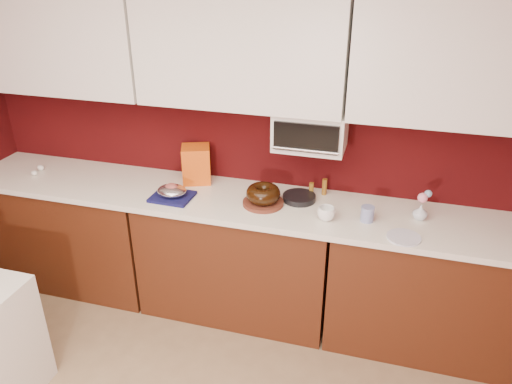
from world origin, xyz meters
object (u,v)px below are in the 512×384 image
object	(u,v)px
foil_ham_nest	(172,191)
blue_jar	(367,214)
pandoro_box	(196,164)
toaster_oven	(311,130)
bundt_cake	(263,194)
flower_vase	(420,211)
coffee_mug	(326,212)

from	to	relation	value
foil_ham_nest	blue_jar	world-z (taller)	blue_jar
foil_ham_nest	pandoro_box	xyz separation A→B (m)	(0.06, 0.30, 0.08)
toaster_oven	pandoro_box	world-z (taller)	toaster_oven
toaster_oven	bundt_cake	size ratio (longest dim) A/B	2.00
flower_vase	bundt_cake	bearing A→B (deg)	-175.31
coffee_mug	blue_jar	distance (m)	0.25
pandoro_box	coffee_mug	world-z (taller)	pandoro_box
foil_ham_nest	blue_jar	xyz separation A→B (m)	(1.28, 0.05, -0.01)
pandoro_box	bundt_cake	bearing A→B (deg)	-42.75
pandoro_box	blue_jar	distance (m)	1.25
bundt_cake	foil_ham_nest	distance (m)	0.62
toaster_oven	foil_ham_nest	size ratio (longest dim) A/B	2.25
toaster_oven	blue_jar	size ratio (longest dim) A/B	4.62
bundt_cake	pandoro_box	xyz separation A→B (m)	(-0.55, 0.22, 0.05)
foil_ham_nest	toaster_oven	bearing A→B (deg)	17.63
bundt_cake	coffee_mug	world-z (taller)	bundt_cake
coffee_mug	flower_vase	distance (m)	0.58
pandoro_box	coffee_mug	xyz separation A→B (m)	(0.98, -0.31, -0.08)
toaster_oven	flower_vase	world-z (taller)	toaster_oven
pandoro_box	foil_ham_nest	bearing A→B (deg)	-122.48
pandoro_box	blue_jar	world-z (taller)	pandoro_box
toaster_oven	flower_vase	bearing A→B (deg)	-9.05
flower_vase	pandoro_box	bearing A→B (deg)	174.89
coffee_mug	foil_ham_nest	bearing A→B (deg)	179.47
toaster_oven	bundt_cake	distance (m)	0.51
bundt_cake	foil_ham_nest	world-z (taller)	bundt_cake
pandoro_box	flower_vase	world-z (taller)	pandoro_box
toaster_oven	flower_vase	xyz separation A→B (m)	(0.73, -0.12, -0.42)
bundt_cake	coffee_mug	size ratio (longest dim) A/B	2.14
bundt_cake	coffee_mug	xyz separation A→B (m)	(0.43, -0.09, -0.03)
foil_ham_nest	flower_vase	bearing A→B (deg)	5.72
coffee_mug	blue_jar	xyz separation A→B (m)	(0.24, 0.06, -0.00)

